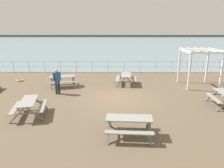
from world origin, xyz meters
TOP-DOWN VIEW (x-y plane):
  - ground_plane at (0.00, 0.00)m, footprint 30.00×24.00m
  - sea_band at (0.00, 52.75)m, footprint 142.00×90.00m
  - distant_shoreline at (0.00, 95.75)m, footprint 142.00×6.00m
  - seaward_railing at (-0.00, 7.75)m, footprint 23.07×0.07m
  - picnic_table_near_left at (0.74, 3.23)m, footprint 1.65×1.89m
  - picnic_table_near_right at (0.40, -4.54)m, footprint 1.88×1.63m
  - picnic_table_seaward at (-3.93, 2.64)m, footprint 2.12×1.91m
  - picnic_table_corner at (-4.32, -2.60)m, footprint 1.84×2.07m
  - visitor at (-3.84, 0.85)m, footprint 0.44×0.38m
  - lattice_pergola at (6.04, 2.94)m, footprint 2.47×2.59m
  - rope_coil at (-7.81, 4.21)m, footprint 0.55×0.55m

SIDE VIEW (x-z plane):
  - ground_plane at x=0.00m, z-range -0.20..0.00m
  - sea_band at x=0.00m, z-range 0.00..0.00m
  - distant_shoreline at x=0.00m, z-range -0.90..0.90m
  - rope_coil at x=-7.81m, z-range 0.00..0.11m
  - picnic_table_near_left at x=0.74m, z-range 0.19..0.98m
  - picnic_table_near_right at x=0.40m, z-range 0.19..0.98m
  - picnic_table_seaward at x=-3.93m, z-range 0.19..0.98m
  - picnic_table_corner at x=-4.32m, z-range 0.19..0.98m
  - seaward_railing at x=0.00m, z-range 0.19..1.27m
  - visitor at x=-3.84m, z-range 0.12..1.78m
  - lattice_pergola at x=6.04m, z-range 0.65..3.35m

